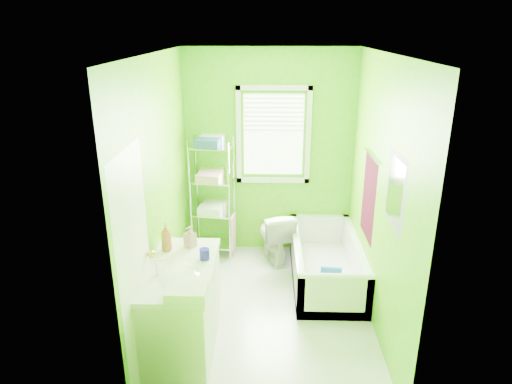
{
  "coord_description": "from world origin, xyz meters",
  "views": [
    {
      "loc": [
        -0.01,
        -4.1,
        2.83
      ],
      "look_at": [
        -0.13,
        0.25,
        1.23
      ],
      "focal_mm": 32.0,
      "sensor_mm": 36.0,
      "label": 1
    }
  ],
  "objects_px": {
    "toilet": "(274,235)",
    "vanity": "(182,306)",
    "bathtub": "(326,268)",
    "wire_shelf_unit": "(213,185)"
  },
  "relations": [
    {
      "from": "toilet",
      "to": "vanity",
      "type": "xyz_separation_m",
      "value": [
        -0.84,
        -1.75,
        0.12
      ]
    },
    {
      "from": "bathtub",
      "to": "toilet",
      "type": "bearing_deg",
      "value": 139.7
    },
    {
      "from": "bathtub",
      "to": "toilet",
      "type": "distance_m",
      "value": 0.8
    },
    {
      "from": "toilet",
      "to": "vanity",
      "type": "bearing_deg",
      "value": 47.84
    },
    {
      "from": "vanity",
      "to": "wire_shelf_unit",
      "type": "height_order",
      "value": "wire_shelf_unit"
    },
    {
      "from": "bathtub",
      "to": "wire_shelf_unit",
      "type": "relative_size",
      "value": 1.04
    },
    {
      "from": "bathtub",
      "to": "toilet",
      "type": "height_order",
      "value": "toilet"
    },
    {
      "from": "bathtub",
      "to": "vanity",
      "type": "relative_size",
      "value": 1.42
    },
    {
      "from": "vanity",
      "to": "wire_shelf_unit",
      "type": "xyz_separation_m",
      "value": [
        0.07,
        1.89,
        0.49
      ]
    },
    {
      "from": "toilet",
      "to": "wire_shelf_unit",
      "type": "height_order",
      "value": "wire_shelf_unit"
    }
  ]
}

